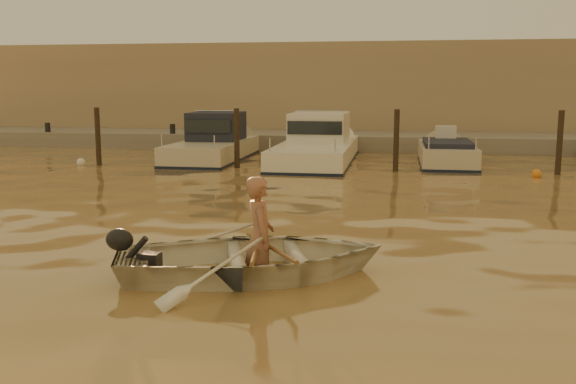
% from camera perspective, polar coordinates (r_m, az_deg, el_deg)
% --- Properties ---
extents(ground_plane, '(160.00, 160.00, 0.00)m').
position_cam_1_polar(ground_plane, '(7.68, 10.48, -11.66)').
color(ground_plane, brown).
rests_on(ground_plane, ground).
extents(dinghy, '(4.61, 3.92, 0.81)m').
position_cam_1_polar(dinghy, '(9.39, -3.10, -5.76)').
color(dinghy, white).
rests_on(dinghy, ground_plane).
extents(person, '(0.61, 0.75, 1.76)m').
position_cam_1_polar(person, '(9.33, -2.51, -3.98)').
color(person, '#A26A51').
rests_on(person, dinghy).
extents(outboard_motor, '(0.98, 0.67, 0.70)m').
position_cam_1_polar(outboard_motor, '(9.36, -12.32, -6.05)').
color(outboard_motor, black).
rests_on(outboard_motor, dinghy).
extents(oar_port, '(1.13, 1.83, 0.13)m').
position_cam_1_polar(oar_port, '(9.39, -1.59, -4.91)').
color(oar_port, brown).
rests_on(oar_port, dinghy).
extents(oar_starboard, '(0.38, 2.08, 0.13)m').
position_cam_1_polar(oar_starboard, '(9.36, -2.80, -4.95)').
color(oar_starboard, brown).
rests_on(oar_starboard, dinghy).
extents(moored_boat_1, '(2.27, 6.74, 1.75)m').
position_cam_1_polar(moored_boat_1, '(24.26, -6.73, 4.35)').
color(moored_boat_1, beige).
rests_on(moored_boat_1, ground_plane).
extents(moored_boat_2, '(2.55, 8.44, 1.75)m').
position_cam_1_polar(moored_boat_2, '(23.45, 2.59, 4.23)').
color(moored_boat_2, white).
rests_on(moored_boat_2, ground_plane).
extents(moored_boat_3, '(1.83, 5.37, 0.95)m').
position_cam_1_polar(moored_boat_3, '(23.37, 13.90, 2.96)').
color(moored_boat_3, beige).
rests_on(moored_boat_3, ground_plane).
extents(piling_0, '(0.18, 0.18, 2.20)m').
position_cam_1_polar(piling_0, '(23.46, -16.53, 4.53)').
color(piling_0, '#2D2319').
rests_on(piling_0, ground_plane).
extents(piling_1, '(0.18, 0.18, 2.20)m').
position_cam_1_polar(piling_1, '(21.72, -4.57, 4.53)').
color(piling_1, '#2D2319').
rests_on(piling_1, ground_plane).
extents(piling_2, '(0.18, 0.18, 2.20)m').
position_cam_1_polar(piling_2, '(21.06, 9.59, 4.27)').
color(piling_2, '#2D2319').
rests_on(piling_2, ground_plane).
extents(piling_3, '(0.18, 0.18, 2.20)m').
position_cam_1_polar(piling_3, '(21.63, 22.98, 3.79)').
color(piling_3, '#2D2319').
rests_on(piling_3, ground_plane).
extents(fender_a, '(0.30, 0.30, 0.30)m').
position_cam_1_polar(fender_a, '(23.55, -17.92, 2.52)').
color(fender_a, white).
rests_on(fender_a, ground_plane).
extents(fender_b, '(0.30, 0.30, 0.30)m').
position_cam_1_polar(fender_b, '(22.06, -8.85, 2.43)').
color(fender_b, orange).
rests_on(fender_b, ground_plane).
extents(fender_c, '(0.30, 0.30, 0.30)m').
position_cam_1_polar(fender_c, '(20.26, 2.24, 1.92)').
color(fender_c, silver).
rests_on(fender_c, ground_plane).
extents(fender_d, '(0.30, 0.30, 0.30)m').
position_cam_1_polar(fender_d, '(20.88, 21.23, 1.51)').
color(fender_d, orange).
rests_on(fender_d, ground_plane).
extents(quay, '(52.00, 4.00, 1.00)m').
position_cam_1_polar(quay, '(28.79, 10.01, 4.11)').
color(quay, gray).
rests_on(quay, ground_plane).
extents(waterfront_building, '(46.00, 7.00, 4.80)m').
position_cam_1_polar(waterfront_building, '(34.18, 10.09, 8.71)').
color(waterfront_building, '#9E8466').
rests_on(waterfront_building, quay).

